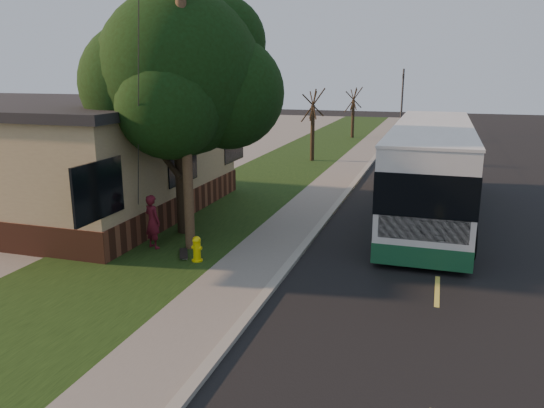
{
  "coord_description": "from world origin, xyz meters",
  "views": [
    {
      "loc": [
        3.77,
        -13.01,
        5.38
      ],
      "look_at": [
        -0.86,
        1.61,
        1.5
      ],
      "focal_mm": 35.0,
      "sensor_mm": 36.0,
      "label": 1
    }
  ],
  "objects_px": {
    "utility_pole": "(184,97)",
    "dumpster": "(188,174)",
    "leafy_tree": "(183,77)",
    "skateboard_main": "(184,254)",
    "bare_tree_near": "(313,126)",
    "bare_tree_far": "(353,113)",
    "transit_bus": "(430,168)",
    "traffic_signal": "(402,97)",
    "fire_hydrant": "(197,249)",
    "skateboarder": "(153,222)",
    "distant_car": "(426,135)"
  },
  "relations": [
    {
      "from": "transit_bus",
      "to": "dumpster",
      "type": "distance_m",
      "value": 10.71
    },
    {
      "from": "leafy_tree",
      "to": "skateboard_main",
      "type": "height_order",
      "value": "leafy_tree"
    },
    {
      "from": "utility_pole",
      "to": "transit_bus",
      "type": "distance_m",
      "value": 9.76
    },
    {
      "from": "utility_pole",
      "to": "transit_bus",
      "type": "relative_size",
      "value": 0.71
    },
    {
      "from": "skateboarder",
      "to": "distant_car",
      "type": "xyz_separation_m",
      "value": [
        7.22,
        27.1,
        -0.2
      ]
    },
    {
      "from": "bare_tree_near",
      "to": "skateboard_main",
      "type": "height_order",
      "value": "bare_tree_near"
    },
    {
      "from": "traffic_signal",
      "to": "dumpster",
      "type": "xyz_separation_m",
      "value": [
        -7.57,
        -25.52,
        -2.39
      ]
    },
    {
      "from": "bare_tree_far",
      "to": "transit_bus",
      "type": "height_order",
      "value": "bare_tree_far"
    },
    {
      "from": "utility_pole",
      "to": "traffic_signal",
      "type": "bearing_deg",
      "value": 83.42
    },
    {
      "from": "utility_pole",
      "to": "dumpster",
      "type": "relative_size",
      "value": 4.47
    },
    {
      "from": "skateboarder",
      "to": "traffic_signal",
      "type": "bearing_deg",
      "value": -74.44
    },
    {
      "from": "utility_pole",
      "to": "bare_tree_near",
      "type": "xyz_separation_m",
      "value": [
        -0.19,
        17.01,
        -2.48
      ]
    },
    {
      "from": "leafy_tree",
      "to": "distant_car",
      "type": "xyz_separation_m",
      "value": [
        7.01,
        25.12,
        -4.46
      ]
    },
    {
      "from": "transit_bus",
      "to": "skateboard_main",
      "type": "distance_m",
      "value": 9.92
    },
    {
      "from": "fire_hydrant",
      "to": "bare_tree_near",
      "type": "xyz_separation_m",
      "value": [
        -0.9,
        18.0,
        1.72
      ]
    },
    {
      "from": "leafy_tree",
      "to": "skateboard_main",
      "type": "bearing_deg",
      "value": -67.14
    },
    {
      "from": "bare_tree_far",
      "to": "bare_tree_near",
      "type": "bearing_deg",
      "value": -92.39
    },
    {
      "from": "bare_tree_near",
      "to": "bare_tree_far",
      "type": "xyz_separation_m",
      "value": [
        0.5,
        12.0,
        -0.15
      ]
    },
    {
      "from": "transit_bus",
      "to": "skateboarder",
      "type": "relative_size",
      "value": 7.66
    },
    {
      "from": "bare_tree_far",
      "to": "transit_bus",
      "type": "relative_size",
      "value": 0.31
    },
    {
      "from": "transit_bus",
      "to": "dumpster",
      "type": "bearing_deg",
      "value": 174.12
    },
    {
      "from": "leafy_tree",
      "to": "skateboard_main",
      "type": "relative_size",
      "value": 8.49
    },
    {
      "from": "bare_tree_far",
      "to": "skateboarder",
      "type": "height_order",
      "value": "bare_tree_far"
    },
    {
      "from": "fire_hydrant",
      "to": "bare_tree_far",
      "type": "height_order",
      "value": "bare_tree_far"
    },
    {
      "from": "utility_pole",
      "to": "bare_tree_far",
      "type": "relative_size",
      "value": 2.25
    },
    {
      "from": "fire_hydrant",
      "to": "dumpster",
      "type": "height_order",
      "value": "dumpster"
    },
    {
      "from": "utility_pole",
      "to": "transit_bus",
      "type": "height_order",
      "value": "utility_pole"
    },
    {
      "from": "fire_hydrant",
      "to": "skateboard_main",
      "type": "height_order",
      "value": "fire_hydrant"
    },
    {
      "from": "bare_tree_near",
      "to": "dumpster",
      "type": "relative_size",
      "value": 2.12
    },
    {
      "from": "dumpster",
      "to": "distant_car",
      "type": "height_order",
      "value": "dumpster"
    },
    {
      "from": "leafy_tree",
      "to": "bare_tree_near",
      "type": "bearing_deg",
      "value": 87.5
    },
    {
      "from": "utility_pole",
      "to": "bare_tree_far",
      "type": "xyz_separation_m",
      "value": [
        0.31,
        29.01,
        -2.63
      ]
    },
    {
      "from": "skateboard_main",
      "to": "distant_car",
      "type": "relative_size",
      "value": 0.22
    },
    {
      "from": "fire_hydrant",
      "to": "bare_tree_far",
      "type": "xyz_separation_m",
      "value": [
        -0.4,
        30.0,
        1.57
      ]
    },
    {
      "from": "fire_hydrant",
      "to": "transit_bus",
      "type": "relative_size",
      "value": 0.06
    },
    {
      "from": "skateboarder",
      "to": "leafy_tree",
      "type": "bearing_deg",
      "value": -72.11
    },
    {
      "from": "transit_bus",
      "to": "dumpster",
      "type": "xyz_separation_m",
      "value": [
        -10.61,
        1.09,
        -1.07
      ]
    },
    {
      "from": "transit_bus",
      "to": "leafy_tree",
      "type": "bearing_deg",
      "value": -148.42
    },
    {
      "from": "dumpster",
      "to": "utility_pole",
      "type": "bearing_deg",
      "value": -63.27
    },
    {
      "from": "bare_tree_near",
      "to": "skateboard_main",
      "type": "distance_m",
      "value": 17.84
    },
    {
      "from": "traffic_signal",
      "to": "distant_car",
      "type": "xyz_separation_m",
      "value": [
        2.34,
        -6.24,
        -2.46
      ]
    },
    {
      "from": "leafy_tree",
      "to": "skateboarder",
      "type": "relative_size",
      "value": 4.67
    },
    {
      "from": "fire_hydrant",
      "to": "skateboard_main",
      "type": "distance_m",
      "value": 0.7
    },
    {
      "from": "bare_tree_far",
      "to": "distant_car",
      "type": "xyz_separation_m",
      "value": [
        5.84,
        -2.24,
        -1.3
      ]
    },
    {
      "from": "fire_hydrant",
      "to": "leafy_tree",
      "type": "distance_m",
      "value": 5.65
    },
    {
      "from": "bare_tree_far",
      "to": "transit_bus",
      "type": "xyz_separation_m",
      "value": [
        6.53,
        -22.62,
        -0.16
      ]
    },
    {
      "from": "traffic_signal",
      "to": "dumpster",
      "type": "height_order",
      "value": "traffic_signal"
    },
    {
      "from": "traffic_signal",
      "to": "transit_bus",
      "type": "xyz_separation_m",
      "value": [
        3.03,
        -26.62,
        -1.32
      ]
    },
    {
      "from": "utility_pole",
      "to": "skateboard_main",
      "type": "xyz_separation_m",
      "value": [
        0.13,
        -0.72,
        -4.5
      ]
    },
    {
      "from": "leafy_tree",
      "to": "skateboarder",
      "type": "height_order",
      "value": "leafy_tree"
    }
  ]
}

